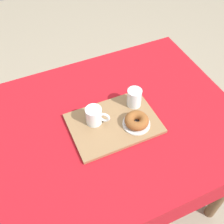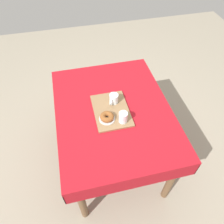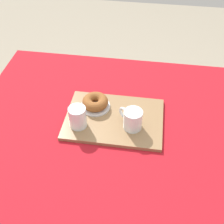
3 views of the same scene
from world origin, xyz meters
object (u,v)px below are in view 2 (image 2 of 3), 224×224
object	(u,v)px
tea_mug_left	(114,99)
donut_plate_left	(107,119)
sugar_donut_left	(107,117)
serving_tray	(111,110)
water_glass_near	(123,118)
dining_table	(113,118)

from	to	relation	value
tea_mug_left	donut_plate_left	distance (m)	0.20
sugar_donut_left	tea_mug_left	bearing A→B (deg)	-29.37
donut_plate_left	tea_mug_left	bearing A→B (deg)	-29.37
serving_tray	water_glass_near	bearing A→B (deg)	-155.06
water_glass_near	sugar_donut_left	xyz separation A→B (m)	(0.05, 0.12, -0.01)
dining_table	donut_plate_left	size ratio (longest dim) A/B	9.71
dining_table	sugar_donut_left	size ratio (longest dim) A/B	11.18
serving_tray	sugar_donut_left	size ratio (longest dim) A/B	3.64
serving_tray	donut_plate_left	bearing A→B (deg)	148.77
serving_tray	donut_plate_left	world-z (taller)	donut_plate_left
water_glass_near	sugar_donut_left	world-z (taller)	water_glass_near
dining_table	serving_tray	size ratio (longest dim) A/B	3.07
water_glass_near	donut_plate_left	xyz separation A→B (m)	(0.05, 0.12, -0.04)
serving_tray	tea_mug_left	size ratio (longest dim) A/B	4.01
serving_tray	water_glass_near	distance (m)	0.16
water_glass_near	sugar_donut_left	distance (m)	0.13
dining_table	tea_mug_left	size ratio (longest dim) A/B	12.34
dining_table	serving_tray	bearing A→B (deg)	123.07
tea_mug_left	sugar_donut_left	size ratio (longest dim) A/B	0.91
donut_plate_left	sugar_donut_left	bearing A→B (deg)	180.00
donut_plate_left	sugar_donut_left	distance (m)	0.03
donut_plate_left	sugar_donut_left	xyz separation A→B (m)	(-0.00, 0.00, 0.03)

